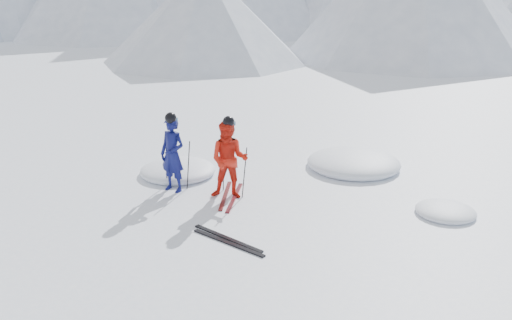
% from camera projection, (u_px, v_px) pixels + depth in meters
% --- Properties ---
extents(ground, '(160.00, 160.00, 0.00)m').
position_uv_depth(ground, '(305.00, 231.00, 10.57)').
color(ground, white).
rests_on(ground, ground).
extents(skier_blue, '(0.66, 0.46, 1.75)m').
position_uv_depth(skier_blue, '(172.00, 155.00, 12.31)').
color(skier_blue, '#0D1152').
rests_on(skier_blue, ground).
extents(skier_red, '(1.05, 0.94, 1.77)m').
position_uv_depth(skier_red, '(229.00, 160.00, 11.92)').
color(skier_red, red).
rests_on(skier_red, ground).
extents(pole_blue_left, '(0.12, 0.08, 1.16)m').
position_uv_depth(pole_blue_left, '(167.00, 163.00, 12.67)').
color(pole_blue_left, black).
rests_on(pole_blue_left, ground).
extents(pole_blue_right, '(0.12, 0.07, 1.17)m').
position_uv_depth(pole_blue_right, '(188.00, 165.00, 12.50)').
color(pole_blue_right, black).
rests_on(pole_blue_right, ground).
extents(pole_red_left, '(0.12, 0.09, 1.18)m').
position_uv_depth(pole_red_left, '(224.00, 167.00, 12.36)').
color(pole_red_left, black).
rests_on(pole_red_left, ground).
extents(pole_red_right, '(0.12, 0.08, 1.18)m').
position_uv_depth(pole_red_right, '(244.00, 173.00, 12.01)').
color(pole_red_right, black).
rests_on(pole_red_right, ground).
extents(ski_worn_left, '(0.77, 1.59, 0.03)m').
position_uv_depth(ski_worn_left, '(225.00, 195.00, 12.25)').
color(ski_worn_left, black).
rests_on(ski_worn_left, ground).
extents(ski_worn_right, '(0.66, 1.63, 0.03)m').
position_uv_depth(ski_worn_right, '(234.00, 197.00, 12.14)').
color(ski_worn_right, black).
rests_on(ski_worn_right, ground).
extents(ski_loose_a, '(1.68, 0.46, 0.03)m').
position_uv_depth(ski_loose_a, '(228.00, 238.00, 10.23)').
color(ski_loose_a, black).
rests_on(ski_loose_a, ground).
extents(ski_loose_b, '(1.69, 0.40, 0.03)m').
position_uv_depth(ski_loose_b, '(228.00, 243.00, 10.06)').
color(ski_loose_b, black).
rests_on(ski_loose_b, ground).
extents(snow_lumps, '(7.95, 4.73, 0.53)m').
position_uv_depth(snow_lumps, '(308.00, 172.00, 13.75)').
color(snow_lumps, white).
rests_on(snow_lumps, ground).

